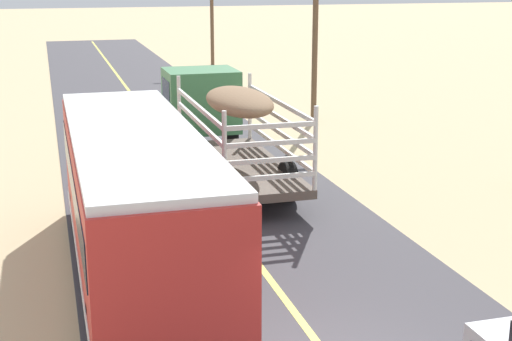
# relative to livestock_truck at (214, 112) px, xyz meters

# --- Properties ---
(livestock_truck) EXTENTS (2.53, 9.70, 3.02)m
(livestock_truck) POSITION_rel_livestock_truck_xyz_m (0.00, 0.00, 0.00)
(livestock_truck) COLOR #3F7F4C
(livestock_truck) RESTS_ON road_surface
(bus) EXTENTS (2.54, 10.00, 3.21)m
(bus) POSITION_rel_livestock_truck_xyz_m (-3.67, -8.85, -0.04)
(bus) COLOR red
(bus) RESTS_ON road_surface
(power_pole_mid) EXTENTS (2.20, 0.24, 8.76)m
(power_pole_mid) POSITION_rel_livestock_truck_xyz_m (5.79, 6.19, 2.89)
(power_pole_mid) COLOR brown
(power_pole_mid) RESTS_ON ground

